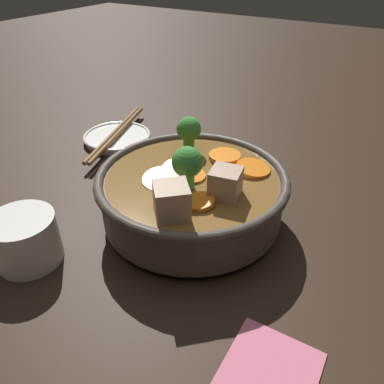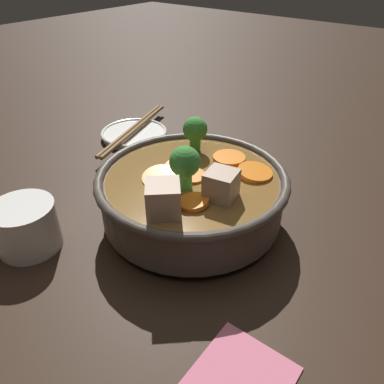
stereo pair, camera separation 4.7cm
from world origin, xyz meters
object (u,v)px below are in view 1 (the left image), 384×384
at_px(stirfry_bowl, 192,191).
at_px(chopsticks_pair, 117,132).
at_px(side_saucer, 117,137).
at_px(tea_cup, 25,239).

relative_size(stirfry_bowl, chopsticks_pair, 1.03).
height_order(stirfry_bowl, side_saucer, stirfry_bowl).
bearing_deg(tea_cup, stirfry_bowl, -36.96).
distance_m(tea_cup, chopsticks_pair, 0.31).
xyz_separation_m(stirfry_bowl, tea_cup, (-0.16, 0.12, -0.02)).
relative_size(side_saucer, chopsticks_pair, 0.53).
distance_m(side_saucer, tea_cup, 0.31).
bearing_deg(stirfry_bowl, tea_cup, 143.04).
height_order(tea_cup, chopsticks_pair, tea_cup).
relative_size(stirfry_bowl, tea_cup, 3.22).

